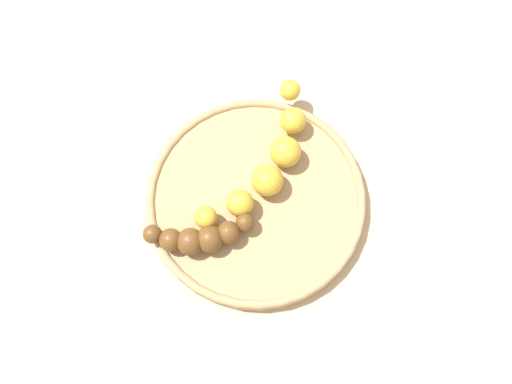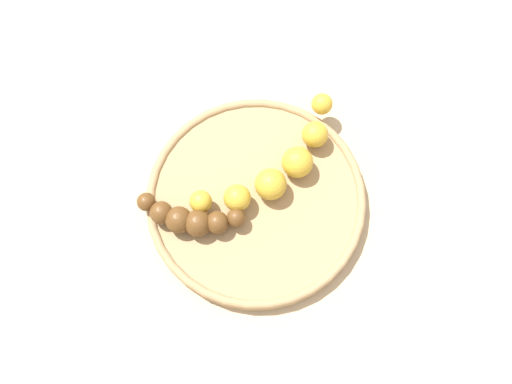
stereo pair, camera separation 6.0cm
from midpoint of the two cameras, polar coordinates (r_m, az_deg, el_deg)
The scene contains 4 objects.
ground_plane at distance 0.63m, azimuth 2.67°, elevation -1.51°, with size 2.40×2.40×0.00m, color tan.
fruit_bowl at distance 0.62m, azimuth 2.72°, elevation -1.17°, with size 0.25×0.25×0.02m.
banana_spotted at distance 0.61m, azimuth 5.16°, elevation 2.28°, with size 0.16×0.16×0.04m.
banana_overripe at distance 0.59m, azimuth -4.35°, elevation -3.24°, with size 0.12×0.05×0.03m.
Camera 2 is at (0.01, -0.19, 0.60)m, focal length 37.47 mm.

